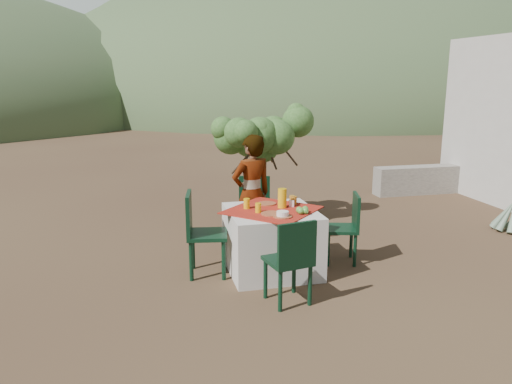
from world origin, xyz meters
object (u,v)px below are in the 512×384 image
Objects in this scene: table at (272,240)px; juice_pitcher at (282,198)px; chair_far at (254,207)px; person at (252,194)px; chair_right at (347,225)px; chair_near at (291,258)px; shrub_tree at (266,142)px; chair_left at (200,230)px.

juice_pitcher reaches higher than table.
juice_pitcher reaches higher than chair_far.
juice_pitcher is (0.22, -0.66, 0.09)m from person.
chair_far is at bearing 96.41° from juice_pitcher.
person is at bearing -105.67° from chair_right.
chair_near is at bearing 73.12° from person.
chair_near is 0.56× the size of shrub_tree.
chair_near is at bearing -100.82° from juice_pitcher.
person reaches higher than juice_pitcher.
person reaches higher than chair_near.
shrub_tree is at bearing 77.62° from table.
juice_pitcher reaches higher than chair_left.
table is 1.39× the size of chair_far.
shrub_tree is at bearing -110.50° from chair_near.
person is 1.52m from shrub_tree.
chair_far is 1.07× the size of chair_right.
juice_pitcher reaches higher than chair_near.
chair_near is 1.29m from chair_left.
person is 0.71m from juice_pitcher.
person reaches higher than table.
table is 0.83m from person.
chair_right is (0.99, 0.07, 0.11)m from table.
chair_right is 2.21m from shrub_tree.
chair_left is (-0.84, 0.08, 0.17)m from table.
table is 0.80× the size of shrub_tree.
table is at bearing -86.27° from chair_left.
chair_near reaches higher than chair_right.
chair_left is at bearing -123.22° from shrub_tree.
chair_left is at bearing -63.07° from chair_near.
shrub_tree is (0.45, 2.06, 0.91)m from table.
chair_right is (0.96, -0.97, -0.03)m from chair_far.
chair_left is 1.13× the size of chair_right.
person is (-0.03, 1.66, 0.28)m from chair_near.
shrub_tree reaches higher than table.
juice_pitcher is at bearing -73.35° from chair_right.
chair_near is 3.95× the size of juice_pitcher.
shrub_tree reaches higher than chair_far.
chair_far is 1.30m from chair_left.
chair_far is at bearing -126.69° from person.
shrub_tree is 7.10× the size of juice_pitcher.
table is 1.49× the size of chair_right.
chair_left is 1.83m from chair_right.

